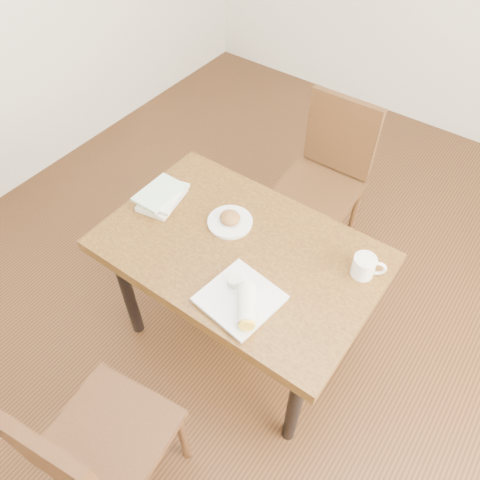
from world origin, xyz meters
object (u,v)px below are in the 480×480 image
Objects in this scene: table at (240,261)px; coffee_mug at (365,266)px; book_stack at (162,196)px; chair_far at (327,171)px; chair_near at (90,449)px; plate_burrito at (242,300)px; plate_scone at (230,220)px.

table is 0.53m from coffee_mug.
coffee_mug reaches higher than book_stack.
chair_far reaches higher than book_stack.
chair_near reaches higher than plate_burrito.
plate_burrito is 1.19× the size of book_stack.
chair_near and chair_far have the same top height.
chair_far is 7.25× the size of coffee_mug.
book_stack is (-0.93, -0.16, -0.02)m from coffee_mug.
table is 3.85× the size of plate_burrito.
table is at bearing -2.53° from book_stack.
table is 0.92m from chair_near.
coffee_mug is 0.52× the size of book_stack.
book_stack is at bearing 177.47° from table.
chair_near is at bearing -102.60° from plate_burrito.
coffee_mug is at bearing 53.03° from plate_burrito.
coffee_mug is (0.48, 0.18, 0.14)m from table.
coffee_mug is (0.60, 0.09, 0.03)m from plate_scone.
book_stack is (-0.46, 0.02, 0.12)m from table.
coffee_mug is at bearing 8.88° from plate_scone.
table is 0.89m from chair_far.
chair_near is 7.25× the size of coffee_mug.
chair_near is at bearing -88.80° from table.
plate_burrito is 0.67m from book_stack.
table is 0.47m from book_stack.
plate_burrito is at bearing 77.40° from chair_near.
coffee_mug reaches higher than table.
book_stack is at bearing -170.22° from coffee_mug.
chair_near is at bearing -88.23° from chair_far.
chair_far is at bearing 63.97° from book_stack.
plate_burrito is at bearing -52.48° from table.
chair_near reaches higher than coffee_mug.
book_stack is (-0.47, 0.93, 0.23)m from chair_near.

